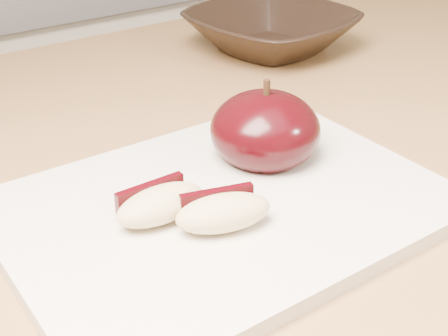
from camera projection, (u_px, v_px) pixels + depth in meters
cutting_board at (224, 206)px, 0.44m from camera, size 0.30×0.22×0.01m
apple_half at (265, 130)px, 0.48m from camera, size 0.11×0.11×0.07m
apple_wedge_a at (159, 204)px, 0.41m from camera, size 0.06×0.03×0.02m
apple_wedge_b at (222, 212)px, 0.40m from camera, size 0.07×0.05×0.02m
bowl at (271, 31)px, 0.74m from camera, size 0.21×0.21×0.05m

